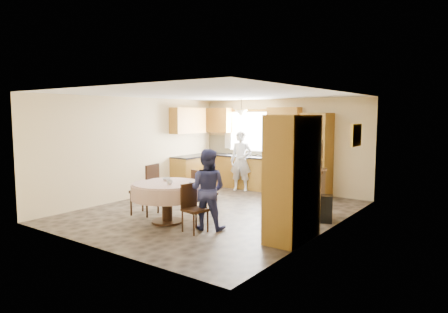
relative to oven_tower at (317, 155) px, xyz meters
name	(u,v)px	position (x,y,z in m)	size (l,w,h in m)	color
floor	(215,211)	(-1.15, -2.69, -1.06)	(5.00, 6.00, 0.01)	brown
ceiling	(215,94)	(-1.15, -2.69, 1.44)	(5.00, 6.00, 0.01)	white
wall_back	(282,145)	(-1.15, 0.31, 0.19)	(5.00, 0.02, 2.50)	beige
wall_front	(96,169)	(-1.15, -5.69, 0.19)	(5.00, 0.02, 2.50)	beige
wall_left	(136,148)	(-3.65, -2.69, 0.19)	(0.02, 6.00, 2.50)	beige
wall_right	(328,162)	(1.35, -2.69, 0.19)	(0.02, 6.00, 2.50)	beige
window	(250,131)	(-2.15, 0.29, 0.54)	(1.40, 0.03, 1.10)	white
curtain_left	(228,129)	(-2.90, 0.24, 0.59)	(0.22, 0.02, 1.15)	white
curtain_right	(273,130)	(-1.40, 0.24, 0.59)	(0.22, 0.02, 1.15)	white
base_cab_back	(249,173)	(-2.00, 0.01, -0.62)	(3.30, 0.60, 0.88)	gold
counter_back	(249,157)	(-2.00, 0.01, -0.16)	(3.30, 0.64, 0.04)	black
base_cab_left	(192,173)	(-3.35, -0.89, -0.62)	(0.60, 1.20, 0.88)	gold
counter_left	(192,156)	(-3.35, -0.89, -0.16)	(0.64, 1.20, 0.04)	black
backsplash	(255,146)	(-2.00, 0.30, 0.12)	(3.30, 0.02, 0.55)	beige
wall_cab_left	(218,120)	(-3.20, 0.15, 0.85)	(0.85, 0.33, 0.72)	#CA8632
wall_cab_right	(284,121)	(-1.00, 0.15, 0.85)	(0.90, 0.33, 0.72)	#CA8632
wall_cab_side	(188,121)	(-3.48, -0.89, 0.85)	(0.33, 1.20, 0.72)	#CA8632
oven_tower	(317,155)	(0.00, 0.00, 0.00)	(0.66, 0.62, 2.12)	gold
oven_upper	(312,149)	(0.00, -0.31, 0.19)	(0.56, 0.01, 0.45)	black
oven_lower	(311,169)	(0.00, -0.31, -0.31)	(0.56, 0.01, 0.45)	black
pendant	(241,113)	(-2.15, -0.19, 1.06)	(0.36, 0.36, 0.18)	beige
sideboard	(295,191)	(0.26, -1.74, -0.62)	(1.24, 0.51, 0.89)	#36200E
space_heater	(322,208)	(1.05, -2.16, -0.80)	(0.38, 0.27, 0.53)	black
cupboard	(293,178)	(1.07, -3.51, -0.02)	(0.54, 1.09, 2.07)	gold
dining_table	(167,192)	(-1.36, -3.96, -0.45)	(1.37, 1.37, 0.78)	#36200E
chair_left	(148,187)	(-2.10, -3.76, -0.47)	(0.54, 0.54, 1.06)	#36200E
chair_back	(202,190)	(-1.19, -3.12, -0.54)	(0.50, 0.50, 0.95)	#36200E
chair_right	(192,205)	(-0.59, -4.11, -0.59)	(0.43, 0.43, 0.86)	#36200E
framed_picture	(356,135)	(1.32, -1.10, 0.59)	(0.06, 0.57, 0.47)	gold
microwave	(285,154)	(-0.86, -0.04, 0.00)	(0.50, 0.34, 0.28)	silver
person_sink	(241,161)	(-2.02, -0.39, -0.24)	(0.60, 0.39, 1.63)	silver
person_dining	(207,189)	(-0.47, -3.84, -0.33)	(0.71, 0.55, 1.47)	navy
bowl_sideboard	(285,169)	(0.02, -1.74, -0.15)	(0.20, 0.20, 0.05)	#B2B2B2
bottle_sideboard	(308,164)	(0.54, -1.74, -0.01)	(0.12, 0.12, 0.32)	silver
cup_table	(170,182)	(-1.16, -4.09, -0.24)	(0.11, 0.11, 0.09)	#B2B2B2
bowl_table	(167,179)	(-1.51, -3.79, -0.25)	(0.18, 0.18, 0.05)	#B2B2B2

